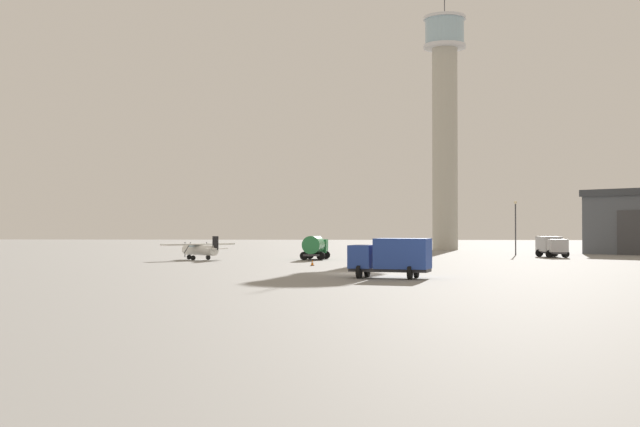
{
  "coord_description": "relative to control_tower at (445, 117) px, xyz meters",
  "views": [
    {
      "loc": [
        3.06,
        -66.42,
        3.73
      ],
      "look_at": [
        -4.79,
        24.56,
        5.47
      ],
      "focal_mm": 44.85,
      "sensor_mm": 36.0,
      "label": 1
    }
  ],
  "objects": [
    {
      "name": "ground_plane",
      "position": [
        -12.92,
        -75.16,
        -23.49
      ],
      "size": [
        400.0,
        400.0,
        0.0
      ],
      "primitive_type": "plane",
      "color": "gray"
    },
    {
      "name": "control_tower",
      "position": [
        0.0,
        0.0,
        0.0
      ],
      "size": [
        7.43,
        7.43,
        45.14
      ],
      "color": "#B2AD9E",
      "rests_on": "ground_plane"
    },
    {
      "name": "airplane_white",
      "position": [
        -32.2,
        -48.33,
        -22.16
      ],
      "size": [
        7.68,
        8.03,
        2.86
      ],
      "rotation": [
        0.0,
        0.0,
        2.39
      ],
      "color": "white",
      "rests_on": "ground_plane"
    },
    {
      "name": "truck_fuel_tanker_green",
      "position": [
        -18.74,
        -45.92,
        -21.9
      ],
      "size": [
        3.35,
        6.12,
        2.87
      ],
      "rotation": [
        0.0,
        0.0,
        1.49
      ],
      "color": "#38383D",
      "rests_on": "ground_plane"
    },
    {
      "name": "truck_box_silver",
      "position": [
        11.28,
        -35.11,
        -21.96
      ],
      "size": [
        3.66,
        6.25,
        2.7
      ],
      "rotation": [
        0.0,
        0.0,
        4.86
      ],
      "color": "#38383D",
      "rests_on": "ground_plane"
    },
    {
      "name": "truck_box_blue",
      "position": [
        -9.61,
        -81.31,
        -21.83
      ],
      "size": [
        6.38,
        4.2,
        3.0
      ],
      "rotation": [
        0.0,
        0.0,
        2.9
      ],
      "color": "#38383D",
      "rests_on": "ground_plane"
    },
    {
      "name": "car_orange",
      "position": [
        -8.63,
        -49.32,
        -22.75
      ],
      "size": [
        4.66,
        4.15,
        1.37
      ],
      "rotation": [
        0.0,
        0.0,
        0.66
      ],
      "color": "orange",
      "rests_on": "ground_plane"
    },
    {
      "name": "light_post_east",
      "position": [
        7.86,
        -27.69,
        -18.88
      ],
      "size": [
        0.44,
        0.44,
        7.63
      ],
      "color": "#38383D",
      "rests_on": "ground_plane"
    },
    {
      "name": "traffic_cone_near_left",
      "position": [
        -17.54,
        -61.62,
        -23.2
      ],
      "size": [
        0.36,
        0.36,
        0.6
      ],
      "color": "black",
      "rests_on": "ground_plane"
    }
  ]
}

